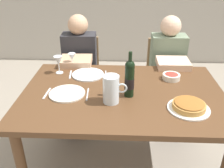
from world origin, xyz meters
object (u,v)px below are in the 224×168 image
object	(u,v)px
chair_left	(83,72)
chair_right	(163,74)
diner_left	(79,71)
baked_tart	(189,106)
wine_glass_left_diner	(72,58)
dinner_plate_right_setting	(67,93)
diner_right	(168,73)
wine_bottle	(129,78)
water_pitcher	(111,91)
salad_bowl	(171,76)
dining_table	(123,102)
wine_glass_right_diner	(58,61)
dinner_plate_left_setting	(88,74)

from	to	relation	value
chair_left	chair_right	bearing A→B (deg)	176.99
chair_right	diner_left	bearing A→B (deg)	13.55
baked_tart	wine_glass_left_diner	bearing A→B (deg)	144.17
dinner_plate_right_setting	chair_left	world-z (taller)	chair_left
diner_right	wine_bottle	bearing A→B (deg)	59.76
wine_glass_left_diner	chair_left	world-z (taller)	wine_glass_left_diner
diner_right	baked_tart	bearing A→B (deg)	88.25
water_pitcher	dinner_plate_right_setting	xyz separation A→B (m)	(-0.33, 0.09, -0.08)
chair_right	water_pitcher	bearing A→B (deg)	62.51
water_pitcher	salad_bowl	xyz separation A→B (m)	(0.47, 0.38, -0.06)
water_pitcher	chair_left	bearing A→B (deg)	109.47
water_pitcher	wine_glass_left_diner	xyz separation A→B (m)	(-0.37, 0.57, 0.01)
baked_tart	chair_right	bearing A→B (deg)	89.15
salad_bowl	dinner_plate_right_setting	world-z (taller)	salad_bowl
dining_table	water_pitcher	xyz separation A→B (m)	(-0.08, -0.14, 0.18)
dining_table	wine_glass_right_diner	world-z (taller)	wine_glass_right_diner
dinner_plate_left_setting	diner_left	xyz separation A→B (m)	(-0.15, 0.40, -0.15)
dining_table	water_pitcher	distance (m)	0.24
wine_glass_right_diner	chair_left	bearing A→B (deg)	80.85
dinner_plate_left_setting	diner_left	distance (m)	0.45
salad_bowl	dinner_plate_left_setting	distance (m)	0.69
salad_bowl	wine_glass_left_diner	world-z (taller)	wine_glass_left_diner
baked_tart	water_pitcher	bearing A→B (deg)	172.00
chair_left	diner_right	world-z (taller)	diner_right
dining_table	diner_right	size ratio (longest dim) A/B	1.29
wine_glass_left_diner	chair_left	bearing A→B (deg)	89.86
dining_table	wine_glass_right_diner	size ratio (longest dim) A/B	9.86
dining_table	dinner_plate_right_setting	world-z (taller)	dinner_plate_right_setting
salad_bowl	diner_right	world-z (taller)	diner_right
water_pitcher	dinner_plate_right_setting	bearing A→B (deg)	164.28
wine_bottle	chair_left	size ratio (longest dim) A/B	0.38
water_pitcher	baked_tart	world-z (taller)	water_pitcher
salad_bowl	chair_left	distance (m)	1.12
dinner_plate_left_setting	dining_table	bearing A→B (deg)	-43.08
wine_glass_left_diner	wine_bottle	bearing A→B (deg)	-43.76
dinner_plate_right_setting	diner_left	world-z (taller)	diner_left
diner_left	water_pitcher	bearing A→B (deg)	111.75
wine_glass_left_diner	dinner_plate_left_setting	bearing A→B (deg)	-43.09
baked_tart	diner_right	xyz separation A→B (m)	(0.02, 0.88, -0.17)
baked_tart	salad_bowl	xyz separation A→B (m)	(-0.04, 0.45, -0.00)
dining_table	baked_tart	size ratio (longest dim) A/B	5.41
water_pitcher	diner_left	world-z (taller)	diner_left
dining_table	wine_glass_left_diner	world-z (taller)	wine_glass_left_diner
wine_glass_left_diner	dinner_plate_left_setting	world-z (taller)	wine_glass_left_diner
salad_bowl	wine_glass_right_diner	bearing A→B (deg)	175.03
salad_bowl	baked_tart	bearing A→B (deg)	-85.02
wine_bottle	chair_right	distance (m)	1.11
dining_table	dinner_plate_left_setting	distance (m)	0.42
dinner_plate_left_setting	chair_left	bearing A→B (deg)	103.81
salad_bowl	chair_left	size ratio (longest dim) A/B	0.16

